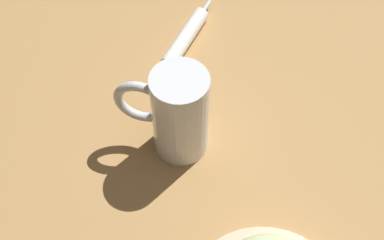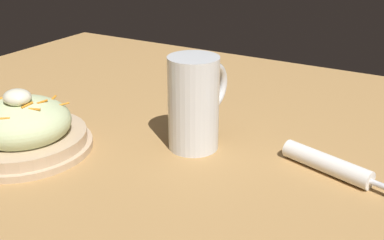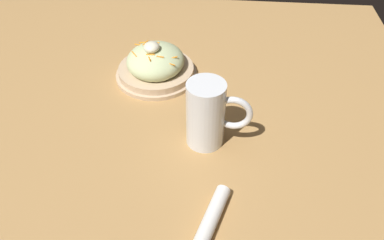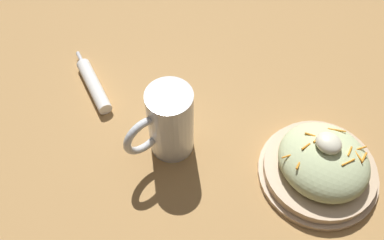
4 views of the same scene
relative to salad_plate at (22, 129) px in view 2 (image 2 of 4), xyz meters
The scene contains 4 objects.
ground_plane 0.21m from the salad_plate, ahead, with size 1.43×1.43×0.00m, color #B2844C.
salad_plate is the anchor object (origin of this frame).
beer_mug 0.28m from the salad_plate, 32.73° to the left, with size 0.08×0.14×0.16m.
napkin_roll 0.49m from the salad_plate, 21.01° to the left, with size 0.18×0.07×0.03m.
Camera 2 is at (0.37, -0.45, 0.35)m, focal length 43.08 mm.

